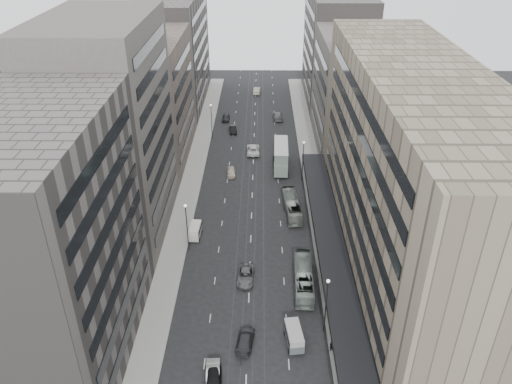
{
  "coord_description": "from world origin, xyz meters",
  "views": [
    {
      "loc": [
        1.52,
        -51.3,
        47.16
      ],
      "look_at": [
        0.8,
        20.29,
        5.73
      ],
      "focal_mm": 35.0,
      "sensor_mm": 36.0,
      "label": 1
    }
  ],
  "objects_px": {
    "sedan_2": "(246,276)",
    "sedan_1": "(213,375)",
    "bus_far": "(292,206)",
    "double_decker": "(281,156)",
    "panel_van": "(195,231)",
    "pedestrian": "(331,345)",
    "sedan_0": "(214,379)",
    "vw_microbus": "(294,336)",
    "bus_near": "(303,278)"
  },
  "relations": [
    {
      "from": "bus_near",
      "to": "sedan_1",
      "type": "distance_m",
      "value": 19.8
    },
    {
      "from": "panel_van",
      "to": "pedestrian",
      "type": "xyz_separation_m",
      "value": [
        19.22,
        -23.79,
        -0.24
      ]
    },
    {
      "from": "bus_far",
      "to": "vw_microbus",
      "type": "distance_m",
      "value": 30.18
    },
    {
      "from": "sedan_1",
      "to": "double_decker",
      "type": "bearing_deg",
      "value": 76.09
    },
    {
      "from": "panel_van",
      "to": "sedan_1",
      "type": "height_order",
      "value": "panel_van"
    },
    {
      "from": "panel_van",
      "to": "sedan_2",
      "type": "distance_m",
      "value": 13.53
    },
    {
      "from": "bus_far",
      "to": "pedestrian",
      "type": "distance_m",
      "value": 31.56
    },
    {
      "from": "bus_far",
      "to": "vw_microbus",
      "type": "bearing_deg",
      "value": 82.65
    },
    {
      "from": "sedan_1",
      "to": "panel_van",
      "type": "bearing_deg",
      "value": 96.84
    },
    {
      "from": "bus_far",
      "to": "pedestrian",
      "type": "relative_size",
      "value": 5.93
    },
    {
      "from": "sedan_0",
      "to": "sedan_2",
      "type": "xyz_separation_m",
      "value": [
        3.09,
        18.21,
        -0.1
      ]
    },
    {
      "from": "bus_far",
      "to": "sedan_0",
      "type": "xyz_separation_m",
      "value": [
        -10.63,
        -36.34,
        -0.62
      ]
    },
    {
      "from": "bus_far",
      "to": "sedan_0",
      "type": "height_order",
      "value": "bus_far"
    },
    {
      "from": "sedan_2",
      "to": "sedan_1",
      "type": "bearing_deg",
      "value": -98.24
    },
    {
      "from": "bus_far",
      "to": "sedan_1",
      "type": "relative_size",
      "value": 2.33
    },
    {
      "from": "bus_far",
      "to": "double_decker",
      "type": "distance_m",
      "value": 16.98
    },
    {
      "from": "sedan_1",
      "to": "sedan_2",
      "type": "distance_m",
      "value": 17.83
    },
    {
      "from": "pedestrian",
      "to": "bus_near",
      "type": "bearing_deg",
      "value": -120.61
    },
    {
      "from": "double_decker",
      "to": "sedan_2",
      "type": "height_order",
      "value": "double_decker"
    },
    {
      "from": "sedan_1",
      "to": "sedan_2",
      "type": "relative_size",
      "value": 0.86
    },
    {
      "from": "bus_far",
      "to": "sedan_0",
      "type": "relative_size",
      "value": 2.16
    },
    {
      "from": "bus_near",
      "to": "vw_microbus",
      "type": "height_order",
      "value": "bus_near"
    },
    {
      "from": "sedan_0",
      "to": "sedan_2",
      "type": "bearing_deg",
      "value": 74.04
    },
    {
      "from": "bus_far",
      "to": "vw_microbus",
      "type": "xyz_separation_m",
      "value": [
        -1.24,
        -30.16,
        -0.15
      ]
    },
    {
      "from": "panel_van",
      "to": "pedestrian",
      "type": "distance_m",
      "value": 30.59
    },
    {
      "from": "double_decker",
      "to": "panel_van",
      "type": "relative_size",
      "value": 2.66
    },
    {
      "from": "sedan_0",
      "to": "pedestrian",
      "type": "xyz_separation_m",
      "value": [
        13.84,
        4.95,
        0.2
      ]
    },
    {
      "from": "sedan_0",
      "to": "sedan_2",
      "type": "height_order",
      "value": "sedan_0"
    },
    {
      "from": "bus_far",
      "to": "panel_van",
      "type": "height_order",
      "value": "bus_far"
    },
    {
      "from": "sedan_0",
      "to": "sedan_1",
      "type": "bearing_deg",
      "value": 94.78
    },
    {
      "from": "bus_near",
      "to": "double_decker",
      "type": "relative_size",
      "value": 1.08
    },
    {
      "from": "panel_van",
      "to": "sedan_2",
      "type": "xyz_separation_m",
      "value": [
        8.47,
        -10.53,
        -0.54
      ]
    },
    {
      "from": "sedan_1",
      "to": "pedestrian",
      "type": "relative_size",
      "value": 2.55
    },
    {
      "from": "vw_microbus",
      "to": "sedan_2",
      "type": "bearing_deg",
      "value": 109.94
    },
    {
      "from": "double_decker",
      "to": "sedan_2",
      "type": "distance_m",
      "value": 35.61
    },
    {
      "from": "panel_van",
      "to": "sedan_1",
      "type": "distance_m",
      "value": 28.56
    },
    {
      "from": "bus_near",
      "to": "pedestrian",
      "type": "xyz_separation_m",
      "value": [
        2.56,
        -11.88,
        -0.47
      ]
    },
    {
      "from": "bus_near",
      "to": "bus_far",
      "type": "height_order",
      "value": "bus_near"
    },
    {
      "from": "vw_microbus",
      "to": "panel_van",
      "type": "height_order",
      "value": "vw_microbus"
    },
    {
      "from": "sedan_0",
      "to": "pedestrian",
      "type": "bearing_deg",
      "value": 13.36
    },
    {
      "from": "pedestrian",
      "to": "sedan_0",
      "type": "bearing_deg",
      "value": -23.08
    },
    {
      "from": "vw_microbus",
      "to": "sedan_0",
      "type": "distance_m",
      "value": 11.25
    },
    {
      "from": "bus_far",
      "to": "pedestrian",
      "type": "bearing_deg",
      "value": 90.86
    },
    {
      "from": "vw_microbus",
      "to": "panel_van",
      "type": "relative_size",
      "value": 1.2
    },
    {
      "from": "bus_near",
      "to": "double_decker",
      "type": "xyz_separation_m",
      "value": [
        -2.0,
        36.37,
        1.4
      ]
    },
    {
      "from": "vw_microbus",
      "to": "sedan_1",
      "type": "height_order",
      "value": "vw_microbus"
    },
    {
      "from": "vw_microbus",
      "to": "sedan_2",
      "type": "height_order",
      "value": "vw_microbus"
    },
    {
      "from": "bus_near",
      "to": "vw_microbus",
      "type": "xyz_separation_m",
      "value": [
        -1.9,
        -10.65,
        -0.21
      ]
    },
    {
      "from": "sedan_1",
      "to": "sedan_2",
      "type": "bearing_deg",
      "value": 75.83
    },
    {
      "from": "sedan_0",
      "to": "bus_near",
      "type": "bearing_deg",
      "value": 49.84
    }
  ]
}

